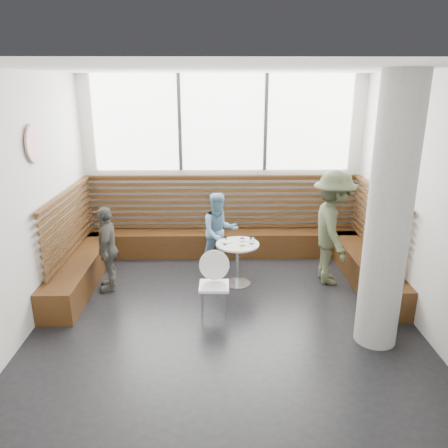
{
  "coord_description": "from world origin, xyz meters",
  "views": [
    {
      "loc": [
        -0.1,
        -5.3,
        3.05
      ],
      "look_at": [
        0.0,
        1.0,
        1.0
      ],
      "focal_mm": 35.0,
      "sensor_mm": 36.0,
      "label": 1
    }
  ],
  "objects_px": {
    "concrete_column": "(389,217)",
    "cafe_chair": "(214,278)",
    "cafe_table": "(237,255)",
    "child_left": "(108,248)",
    "child_back": "(219,232)",
    "adult_man": "(332,228)"
  },
  "relations": [
    {
      "from": "child_back",
      "to": "concrete_column",
      "type": "bearing_deg",
      "value": -68.24
    },
    {
      "from": "concrete_column",
      "to": "adult_man",
      "type": "distance_m",
      "value": 1.83
    },
    {
      "from": "concrete_column",
      "to": "cafe_table",
      "type": "xyz_separation_m",
      "value": [
        -1.64,
        1.58,
        -1.11
      ]
    },
    {
      "from": "concrete_column",
      "to": "cafe_chair",
      "type": "xyz_separation_m",
      "value": [
        -2.0,
        0.71,
        -1.09
      ]
    },
    {
      "from": "cafe_table",
      "to": "child_back",
      "type": "relative_size",
      "value": 0.52
    },
    {
      "from": "adult_man",
      "to": "child_back",
      "type": "distance_m",
      "value": 1.84
    },
    {
      "from": "concrete_column",
      "to": "child_back",
      "type": "bearing_deg",
      "value": 131.39
    },
    {
      "from": "adult_man",
      "to": "cafe_table",
      "type": "bearing_deg",
      "value": 94.56
    },
    {
      "from": "adult_man",
      "to": "child_left",
      "type": "distance_m",
      "value": 3.46
    },
    {
      "from": "concrete_column",
      "to": "cafe_chair",
      "type": "bearing_deg",
      "value": 160.4
    },
    {
      "from": "concrete_column",
      "to": "adult_man",
      "type": "bearing_deg",
      "value": 95.64
    },
    {
      "from": "adult_man",
      "to": "child_back",
      "type": "bearing_deg",
      "value": 74.97
    },
    {
      "from": "child_back",
      "to": "cafe_chair",
      "type": "bearing_deg",
      "value": -112.78
    },
    {
      "from": "concrete_column",
      "to": "adult_man",
      "type": "xyz_separation_m",
      "value": [
        -0.17,
        1.68,
        -0.7
      ]
    },
    {
      "from": "cafe_chair",
      "to": "child_left",
      "type": "distance_m",
      "value": 1.8
    },
    {
      "from": "child_left",
      "to": "child_back",
      "type": "bearing_deg",
      "value": 104.5
    },
    {
      "from": "adult_man",
      "to": "child_left",
      "type": "relative_size",
      "value": 1.37
    },
    {
      "from": "child_back",
      "to": "child_left",
      "type": "distance_m",
      "value": 1.83
    },
    {
      "from": "child_back",
      "to": "child_left",
      "type": "xyz_separation_m",
      "value": [
        -1.7,
        -0.7,
        -0.01
      ]
    },
    {
      "from": "cafe_table",
      "to": "cafe_chair",
      "type": "height_order",
      "value": "cafe_chair"
    },
    {
      "from": "concrete_column",
      "to": "cafe_table",
      "type": "height_order",
      "value": "concrete_column"
    },
    {
      "from": "cafe_table",
      "to": "child_left",
      "type": "relative_size",
      "value": 0.52
    }
  ]
}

